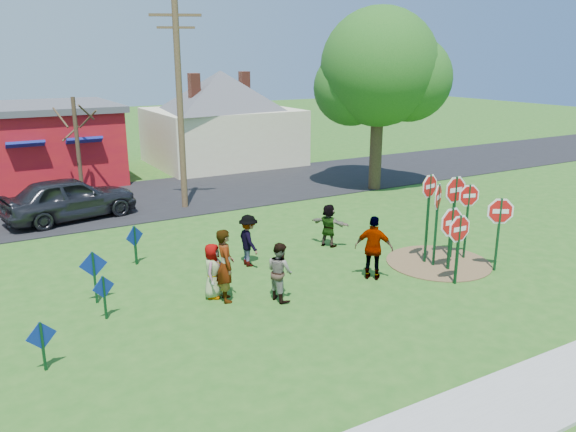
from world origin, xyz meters
The scene contains 27 objects.
ground centered at (0.00, 0.00, 0.00)m, with size 120.00×120.00×0.00m, color #235819.
sidewalk centered at (0.00, -7.20, 0.04)m, with size 22.00×1.80×0.08m, color #9E9E99.
road centered at (0.00, 11.50, 0.02)m, with size 120.00×7.50×0.04m, color black.
dirt_patch centered at (4.50, -1.00, 0.01)m, with size 3.20×3.20×0.03m, color brown.
red_building centered at (-5.50, 17.99, 1.97)m, with size 9.40×7.69×3.90m.
cream_house centered at (5.50, 18.00, 2.92)m, with size 9.40×9.40×6.50m.
stop_sign_a centered at (3.71, -2.45, 1.46)m, with size 1.05×0.07×2.15m.
stop_sign_b centered at (4.14, -0.77, 2.14)m, with size 0.96×0.22×2.93m.
stop_sign_c centered at (5.48, -1.11, 1.78)m, with size 0.91×0.28×2.53m.
stop_sign_d centered at (5.15, -0.85, 2.01)m, with size 1.15×0.08×2.80m.
stop_sign_e centered at (4.32, -1.58, 1.37)m, with size 1.18×0.08×2.09m.
stop_sign_f centered at (5.51, -2.30, 1.68)m, with size 0.90×0.58×2.37m.
stop_sign_g centered at (4.17, -1.11, 1.90)m, with size 0.90×0.58×2.71m.
blue_diamond_a centered at (-6.95, -1.57, 0.66)m, with size 0.61×0.15×1.09m.
blue_diamond_b centered at (-5.34, 0.19, 0.70)m, with size 0.56×0.19×1.13m.
blue_diamond_c centered at (-5.34, 1.27, 0.88)m, with size 0.71×0.07×1.42m.
blue_diamond_d centered at (-3.68, 3.54, 0.77)m, with size 0.61×0.33×1.25m.
person_a centered at (-2.56, 0.09, 0.75)m, with size 0.73×0.48×1.49m, color #434895.
person_b centered at (-2.35, -0.26, 0.98)m, with size 0.71×0.47×1.95m, color #256557.
person_c centered at (-1.09, -0.91, 0.79)m, with size 0.76×0.59×1.57m, color brown.
person_d centered at (-0.70, 1.75, 0.80)m, with size 1.04×0.60×1.60m, color #38383E.
person_e centered at (1.92, -1.00, 0.94)m, with size 1.10×0.46×1.87m, color #512F5F.
person_f centered at (2.43, 2.05, 0.73)m, with size 1.36×0.43×1.46m, color #1C5426.
suv centered at (-4.54, 9.67, 0.89)m, with size 2.00×4.97×1.69m, color #2C2B30.
utility_pole centered at (-0.05, 9.26, 4.36)m, with size 1.89×0.94×8.28m.
leafy_tree centered at (9.23, 8.01, 5.42)m, with size 5.92×5.40×8.41m.
bare_tree_east centered at (-3.52, 13.06, 2.92)m, with size 1.80×1.80×4.51m.
Camera 1 is at (-7.71, -12.88, 6.20)m, focal length 35.00 mm.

